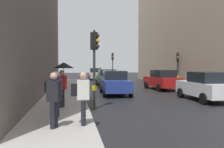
# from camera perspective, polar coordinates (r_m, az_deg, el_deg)

# --- Properties ---
(ground_plane) EXTENTS (120.00, 120.00, 0.00)m
(ground_plane) POSITION_cam_1_polar(r_m,az_deg,el_deg) (10.05, 25.27, -10.38)
(ground_plane) COLOR black
(sidewalk_kerb) EXTENTS (2.63, 40.00, 0.16)m
(sidewalk_kerb) POSITION_cam_1_polar(r_m,az_deg,el_deg) (14.16, -12.24, -6.29)
(sidewalk_kerb) COLOR #A8A5A0
(sidewalk_kerb) RESTS_ON ground
(traffic_light_mid_street) EXTENTS (0.33, 0.45, 3.48)m
(traffic_light_mid_street) POSITION_cam_1_polar(r_m,az_deg,el_deg) (23.34, 16.26, 2.70)
(traffic_light_mid_street) COLOR #2D2D2D
(traffic_light_mid_street) RESTS_ON ground
(traffic_light_near_right) EXTENTS (0.44, 0.37, 3.86)m
(traffic_light_near_right) POSITION_cam_1_polar(r_m,az_deg,el_deg) (11.03, -4.41, 4.81)
(traffic_light_near_right) COLOR #2D2D2D
(traffic_light_near_right) RESTS_ON ground
(traffic_light_far_median) EXTENTS (0.25, 0.43, 3.84)m
(traffic_light_far_median) POSITION_cam_1_polar(r_m,az_deg,el_deg) (29.53, 0.16, 3.12)
(traffic_light_far_median) COLOR #2D2D2D
(traffic_light_far_median) RESTS_ON ground
(car_green_estate) EXTENTS (2.02, 4.20, 1.76)m
(car_green_estate) POSITION_cam_1_polar(r_m,az_deg,el_deg) (22.70, -1.20, -1.05)
(car_green_estate) COLOR #2D6038
(car_green_estate) RESTS_ON ground
(car_white_compact) EXTENTS (2.04, 4.21, 1.76)m
(car_white_compact) POSITION_cam_1_polar(r_m,az_deg,el_deg) (14.94, 22.52, -2.88)
(car_white_compact) COLOR silver
(car_white_compact) RESTS_ON ground
(car_silver_hatchback) EXTENTS (2.18, 4.28, 1.76)m
(car_silver_hatchback) POSITION_cam_1_polar(r_m,az_deg,el_deg) (34.24, -4.21, 0.02)
(car_silver_hatchback) COLOR #BCBCC1
(car_silver_hatchback) RESTS_ON ground
(car_red_sedan) EXTENTS (2.24, 4.31, 1.76)m
(car_red_sedan) POSITION_cam_1_polar(r_m,az_deg,el_deg) (20.47, 12.52, -1.45)
(car_red_sedan) COLOR red
(car_red_sedan) RESTS_ON ground
(car_blue_van) EXTENTS (2.17, 4.28, 1.76)m
(car_blue_van) POSITION_cam_1_polar(r_m,az_deg,el_deg) (16.66, 0.69, -2.22)
(car_blue_van) COLOR navy
(car_blue_van) RESTS_ON ground
(pedestrian_with_umbrella) EXTENTS (1.00, 1.00, 2.14)m
(pedestrian_with_umbrella) POSITION_cam_1_polar(r_m,az_deg,el_deg) (10.91, -12.24, 0.50)
(pedestrian_with_umbrella) COLOR black
(pedestrian_with_umbrella) RESTS_ON sidewalk_kerb
(pedestrian_with_grey_backpack) EXTENTS (0.65, 0.43, 1.77)m
(pedestrian_with_grey_backpack) POSITION_cam_1_polar(r_m,az_deg,el_deg) (8.88, -14.22, -4.27)
(pedestrian_with_grey_backpack) COLOR black
(pedestrian_with_grey_backpack) RESTS_ON sidewalk_kerb
(pedestrian_with_black_backpack) EXTENTS (0.62, 0.36, 1.77)m
(pedestrian_with_black_backpack) POSITION_cam_1_polar(r_m,az_deg,el_deg) (7.61, -7.60, -5.29)
(pedestrian_with_black_backpack) COLOR black
(pedestrian_with_black_backpack) RESTS_ON sidewalk_kerb
(pedestrian_in_dark_coat) EXTENTS (0.47, 0.39, 1.77)m
(pedestrian_in_dark_coat) POSITION_cam_1_polar(r_m,az_deg,el_deg) (7.40, -14.48, -5.80)
(pedestrian_in_dark_coat) COLOR black
(pedestrian_in_dark_coat) RESTS_ON sidewalk_kerb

